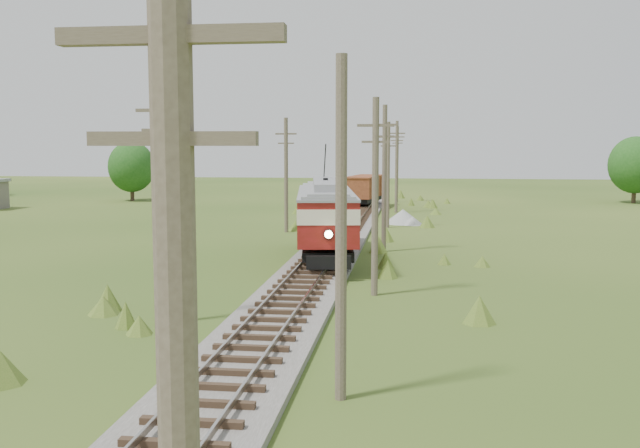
# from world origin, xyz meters

# --- Properties ---
(railbed_main) EXTENTS (3.60, 96.00, 0.57)m
(railbed_main) POSITION_xyz_m (0.00, 34.00, 0.19)
(railbed_main) COLOR #605B54
(railbed_main) RESTS_ON ground
(switch_marker) EXTENTS (0.45, 0.06, 1.08)m
(switch_marker) POSITION_xyz_m (-0.20, 1.50, 0.63)
(switch_marker) COLOR black
(switch_marker) RESTS_ON ground
(streetcar) EXTENTS (4.92, 13.43, 6.08)m
(streetcar) POSITION_xyz_m (0.00, 27.43, 2.78)
(streetcar) COLOR black
(streetcar) RESTS_ON ground
(gondola) EXTENTS (3.98, 8.77, 2.81)m
(gondola) POSITION_xyz_m (0.00, 62.00, 2.08)
(gondola) COLOR black
(gondola) RESTS_ON ground
(gravel_pile) EXTENTS (3.32, 3.52, 1.21)m
(gravel_pile) POSITION_xyz_m (4.31, 47.02, 0.56)
(gravel_pile) COLOR gray
(gravel_pile) RESTS_ON ground
(utility_pole_r_0) EXTENTS (1.60, 0.30, 8.50)m
(utility_pole_r_0) POSITION_xyz_m (3.20, -8.00, 4.37)
(utility_pole_r_0) COLOR brown
(utility_pole_r_0) RESTS_ON ground
(utility_pole_r_1) EXTENTS (0.30, 0.30, 8.80)m
(utility_pole_r_1) POSITION_xyz_m (3.10, 5.00, 4.40)
(utility_pole_r_1) COLOR brown
(utility_pole_r_1) RESTS_ON ground
(utility_pole_r_2) EXTENTS (1.60, 0.30, 8.60)m
(utility_pole_r_2) POSITION_xyz_m (3.30, 18.00, 4.42)
(utility_pole_r_2) COLOR brown
(utility_pole_r_2) RESTS_ON ground
(utility_pole_r_3) EXTENTS (1.60, 0.30, 9.00)m
(utility_pole_r_3) POSITION_xyz_m (3.20, 31.00, 4.63)
(utility_pole_r_3) COLOR brown
(utility_pole_r_3) RESTS_ON ground
(utility_pole_r_4) EXTENTS (1.60, 0.30, 8.40)m
(utility_pole_r_4) POSITION_xyz_m (3.00, 44.00, 4.32)
(utility_pole_r_4) COLOR brown
(utility_pole_r_4) RESTS_ON ground
(utility_pole_r_5) EXTENTS (1.60, 0.30, 8.90)m
(utility_pole_r_5) POSITION_xyz_m (3.40, 57.00, 4.58)
(utility_pole_r_5) COLOR brown
(utility_pole_r_5) RESTS_ON ground
(utility_pole_r_6) EXTENTS (1.60, 0.30, 8.70)m
(utility_pole_r_6) POSITION_xyz_m (3.20, 70.00, 4.47)
(utility_pole_r_6) COLOR brown
(utility_pole_r_6) RESTS_ON ground
(utility_pole_l_a) EXTENTS (1.60, 0.30, 9.00)m
(utility_pole_l_a) POSITION_xyz_m (-4.20, 12.00, 4.63)
(utility_pole_l_a) COLOR brown
(utility_pole_l_a) RESTS_ON ground
(utility_pole_l_b) EXTENTS (1.60, 0.30, 8.60)m
(utility_pole_l_b) POSITION_xyz_m (-4.50, 40.00, 4.42)
(utility_pole_l_b) COLOR brown
(utility_pole_l_b) RESTS_ON ground
(tree_mid_a) EXTENTS (5.46, 5.46, 7.03)m
(tree_mid_a) POSITION_xyz_m (-28.00, 68.00, 4.02)
(tree_mid_a) COLOR #38281C
(tree_mid_a) RESTS_ON ground
(tree_mid_b) EXTENTS (5.88, 5.88, 7.57)m
(tree_mid_b) POSITION_xyz_m (30.00, 72.00, 4.33)
(tree_mid_b) COLOR #38281C
(tree_mid_b) RESTS_ON ground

